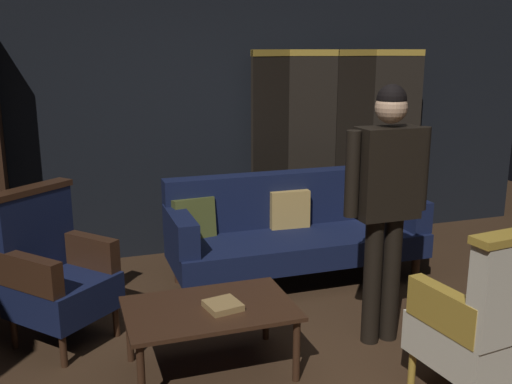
{
  "coord_description": "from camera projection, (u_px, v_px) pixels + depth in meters",
  "views": [
    {
      "loc": [
        -1.23,
        -2.89,
        1.92
      ],
      "look_at": [
        0.0,
        0.8,
        0.95
      ],
      "focal_mm": 40.87,
      "sensor_mm": 36.0,
      "label": 1
    }
  ],
  "objects": [
    {
      "name": "book_tan_leather",
      "position": [
        223.0,
        305.0,
        3.43
      ],
      "size": [
        0.23,
        0.23,
        0.04
      ],
      "primitive_type": "cube",
      "rotation": [
        0.0,
        0.0,
        0.19
      ],
      "color": "#9E7A47",
      "rests_on": "coffee_table"
    },
    {
      "name": "coffee_table",
      "position": [
        210.0,
        314.0,
        3.47
      ],
      "size": [
        1.0,
        0.64,
        0.42
      ],
      "color": "#382114",
      "rests_on": "ground_plane"
    },
    {
      "name": "back_wall",
      "position": [
        200.0,
        105.0,
        5.42
      ],
      "size": [
        7.2,
        0.1,
        2.8
      ],
      "primitive_type": "cube",
      "color": "black",
      "rests_on": "ground_plane"
    },
    {
      "name": "folding_screen",
      "position": [
        334.0,
        146.0,
        5.68
      ],
      "size": [
        1.71,
        0.35,
        1.9
      ],
      "color": "black",
      "rests_on": "ground_plane"
    },
    {
      "name": "ground_plane",
      "position": [
        298.0,
        376.0,
        3.5
      ],
      "size": [
        10.0,
        10.0,
        0.0
      ],
      "primitive_type": "plane",
      "color": "#3D2819"
    },
    {
      "name": "armchair_wing_left",
      "position": [
        54.0,
        271.0,
        3.82
      ],
      "size": [
        0.82,
        0.81,
        1.04
      ],
      "color": "#382114",
      "rests_on": "ground_plane"
    },
    {
      "name": "armchair_gilt_accent",
      "position": [
        487.0,
        320.0,
        3.14
      ],
      "size": [
        0.65,
        0.64,
        1.04
      ],
      "color": "#B78E33",
      "rests_on": "ground_plane"
    },
    {
      "name": "standing_figure",
      "position": [
        386.0,
        192.0,
        3.69
      ],
      "size": [
        0.59,
        0.23,
        1.7
      ],
      "color": "black",
      "rests_on": "ground_plane"
    },
    {
      "name": "velvet_couch",
      "position": [
        293.0,
        226.0,
        4.9
      ],
      "size": [
        2.12,
        0.78,
        0.88
      ],
      "color": "#382114",
      "rests_on": "ground_plane"
    }
  ]
}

